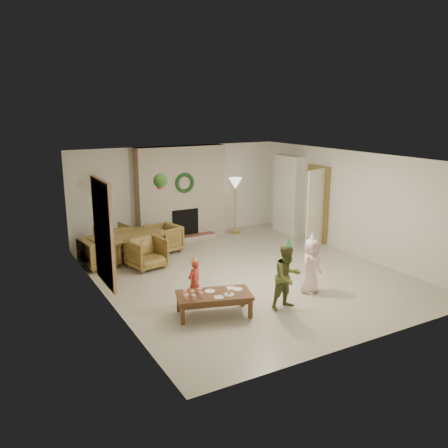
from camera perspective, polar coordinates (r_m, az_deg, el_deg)
floor at (r=10.20m, az=2.58°, el=-6.01°), size 7.00×7.00×0.00m
ceiling at (r=9.63m, az=2.75°, el=8.10°), size 7.00×7.00×0.00m
wall_back at (r=12.88m, az=-5.57°, el=3.96°), size 7.00×0.00×7.00m
wall_front at (r=7.22m, az=17.49°, el=-4.78°), size 7.00×0.00×7.00m
wall_left at (r=8.68m, az=-14.43°, el=-1.40°), size 0.00×7.00×7.00m
wall_right at (r=11.66m, az=15.31°, el=2.46°), size 0.00×7.00×7.00m
fireplace_mass at (r=12.70m, az=-5.21°, el=3.83°), size 2.50×0.40×2.50m
fireplace_hearth at (r=12.66m, az=-4.44°, el=-1.72°), size 1.60×0.30×0.12m
fireplace_firebox at (r=12.71m, az=-4.80°, el=0.15°), size 0.75×0.12×0.75m
fireplace_wreath at (r=12.44m, az=-4.81°, el=5.02°), size 0.54×0.10×0.54m
floor_lamp_base at (r=13.39m, az=1.35°, el=-1.00°), size 0.30×0.30×0.03m
floor_lamp_post at (r=13.22m, az=1.37°, el=2.03°), size 0.03×0.03×1.43m
floor_lamp_shade at (r=13.09m, az=1.39°, el=4.97°), size 0.38×0.38×0.32m
bookshelf_carcass at (r=13.30m, az=7.87°, el=3.56°), size 0.30×1.00×2.20m
bookshelf_shelf_a at (r=13.42m, az=7.71°, el=0.83°), size 0.30×0.92×0.03m
bookshelf_shelf_b at (r=13.34m, az=7.76°, el=2.50°), size 0.30×0.92×0.03m
bookshelf_shelf_c at (r=13.26m, az=7.82°, el=4.19°), size 0.30×0.92×0.03m
bookshelf_shelf_d at (r=13.20m, az=7.88°, el=5.90°), size 0.30×0.92×0.03m
books_row_lower at (r=13.26m, az=8.04°, el=1.28°), size 0.20×0.40×0.24m
books_row_mid at (r=13.34m, az=7.58°, el=3.12°), size 0.20×0.44×0.24m
books_row_upper at (r=13.15m, az=8.03°, el=4.68°), size 0.20×0.36×0.22m
door_frame at (r=12.55m, az=11.30°, el=2.42°), size 0.05×0.86×2.04m
door_leaf at (r=12.03m, az=11.08°, el=1.83°), size 0.77×0.32×2.00m
curtain_panel at (r=8.88m, az=-14.52°, el=-1.06°), size 0.06×1.20×2.00m
dining_table at (r=11.18m, az=-11.46°, el=-2.80°), size 1.90×1.31×0.61m
dining_chair_near at (r=10.54m, az=-9.40°, el=-3.57°), size 0.86×0.88×0.68m
dining_chair_far at (r=11.82m, az=-13.31°, el=-1.81°), size 0.86×0.88×0.68m
dining_chair_left at (r=10.84m, az=-14.99°, el=-3.37°), size 0.88×0.86×0.68m
dining_chair_right at (r=11.65m, az=-7.38°, el=-1.78°), size 0.88×0.86×0.68m
hanging_plant_cord at (r=10.42m, az=-7.82°, el=6.51°), size 0.01×0.01×0.70m
hanging_plant_pot at (r=10.48m, az=-7.76°, el=4.62°), size 0.16×0.16×0.12m
hanging_plant_foliage at (r=10.46m, az=-7.78°, el=5.26°), size 0.32×0.32×0.32m
coffee_table_top at (r=8.11m, az=-1.24°, el=-8.68°), size 1.41×0.98×0.06m
coffee_table_apron at (r=8.14m, az=-1.24°, el=-9.12°), size 1.28×0.86×0.08m
coffee_leg_fl at (r=7.88m, az=-5.07°, el=-11.03°), size 0.09×0.09×0.33m
coffee_leg_fr at (r=8.09m, az=3.23°, el=-10.30°), size 0.09×0.09×0.33m
coffee_leg_bl at (r=8.35m, az=-5.54°, el=-9.54°), size 0.09×0.09×0.33m
coffee_leg_br at (r=8.54m, az=2.28°, el=-8.90°), size 0.09×0.09×0.33m
cup_a at (r=7.88m, az=-4.58°, el=-8.86°), size 0.09×0.09×0.09m
cup_b at (r=8.06m, az=-4.77°, el=-8.33°), size 0.09×0.09×0.09m
cup_c at (r=7.85m, az=-3.66°, el=-8.94°), size 0.09×0.09×0.09m
cup_d at (r=8.03m, az=-3.88°, el=-8.40°), size 0.09×0.09×0.09m
cup_e at (r=7.94m, az=-2.76°, el=-8.64°), size 0.09×0.09×0.09m
cup_f at (r=8.12m, az=-3.00°, el=-8.12°), size 0.09×0.09×0.09m
plate_a at (r=8.20m, az=-1.74°, el=-8.18°), size 0.22×0.22×0.01m
plate_b at (r=8.06m, az=0.63°, el=-8.58°), size 0.22×0.22×0.01m
plate_c at (r=8.28m, az=1.65°, el=-7.95°), size 0.22×0.22×0.01m
food_scoop at (r=8.05m, az=0.63°, el=-8.33°), size 0.09×0.09×0.07m
napkin_left at (r=7.95m, az=-0.64°, el=-8.91°), size 0.18×0.18×0.01m
napkin_right at (r=8.33m, az=0.86°, el=-7.81°), size 0.18×0.18×0.01m
child_red at (r=8.55m, az=-3.63°, el=-7.07°), size 0.36×0.30×0.84m
party_hat_red at (r=8.40m, az=-3.68°, el=-4.18°), size 0.12×0.12×0.16m
child_plaid at (r=8.38m, az=7.74°, el=-6.40°), size 0.60×0.48×1.18m
party_hat_plaid at (r=8.18m, az=7.88°, el=-2.26°), size 0.17×0.17×0.19m
child_pink at (r=9.17m, az=10.57°, el=-5.04°), size 0.61×0.49×1.07m
party_hat_pink at (r=8.99m, az=10.73°, el=-1.54°), size 0.16×0.16×0.19m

